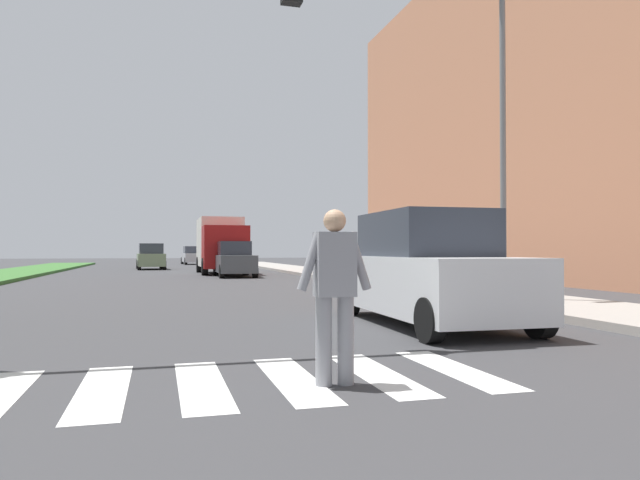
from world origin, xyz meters
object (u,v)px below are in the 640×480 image
object	(u,v)px
suv_crossing	(429,271)
pedestrian_performer	(335,288)
sedan_midblock	(234,260)
street_lamp_right	(499,112)
truck_box_delivery	(221,244)
sedan_distant	(151,257)
sedan_far_horizon	(193,256)

from	to	relation	value
suv_crossing	pedestrian_performer	bearing A→B (deg)	-126.66
pedestrian_performer	sedan_midblock	xyz separation A→B (m)	(1.94, 23.13, -0.14)
pedestrian_performer	street_lamp_right	bearing A→B (deg)	47.63
truck_box_delivery	pedestrian_performer	bearing A→B (deg)	-93.57
sedan_distant	pedestrian_performer	bearing A→B (deg)	-86.54
truck_box_delivery	sedan_distant	bearing A→B (deg)	114.83
suv_crossing	truck_box_delivery	world-z (taller)	truck_box_delivery
street_lamp_right	truck_box_delivery	bearing A→B (deg)	102.40
suv_crossing	sedan_distant	bearing A→B (deg)	99.12
sedan_midblock	sedan_far_horizon	bearing A→B (deg)	91.25
street_lamp_right	sedan_far_horizon	distance (m)	42.55
street_lamp_right	sedan_midblock	world-z (taller)	street_lamp_right
truck_box_delivery	suv_crossing	bearing A→B (deg)	-86.99
sedan_midblock	sedan_far_horizon	size ratio (longest dim) A/B	0.95
suv_crossing	sedan_midblock	size ratio (longest dim) A/B	1.14
suv_crossing	street_lamp_right	bearing A→B (deg)	41.18
street_lamp_right	sedan_far_horizon	xyz separation A→B (m)	(-4.80, 42.10, -3.83)
street_lamp_right	suv_crossing	distance (m)	5.67
sedan_midblock	sedan_distant	world-z (taller)	sedan_distant
sedan_far_horizon	sedan_distant	bearing A→B (deg)	-104.72
street_lamp_right	sedan_distant	distance (m)	30.10
street_lamp_right	pedestrian_performer	xyz separation A→B (m)	(-6.18, -6.77, -3.66)
suv_crossing	truck_box_delivery	bearing A→B (deg)	93.01
street_lamp_right	sedan_distant	world-z (taller)	street_lamp_right
street_lamp_right	sedan_midblock	xyz separation A→B (m)	(-4.24, 16.36, -3.80)
suv_crossing	sedan_distant	size ratio (longest dim) A/B	1.13
truck_box_delivery	sedan_midblock	bearing A→B (deg)	-86.51
street_lamp_right	sedan_distant	size ratio (longest dim) A/B	1.82
sedan_distant	sedan_far_horizon	distance (m)	13.88
suv_crossing	sedan_distant	distance (m)	31.93
pedestrian_performer	sedan_midblock	bearing A→B (deg)	85.20
sedan_distant	truck_box_delivery	distance (m)	9.18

